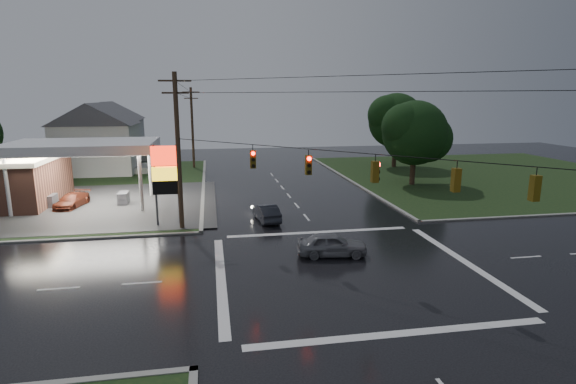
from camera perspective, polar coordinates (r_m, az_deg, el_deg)
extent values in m
plane|color=black|center=(25.44, 7.67, -9.68)|extent=(120.00, 120.00, 0.00)
cube|color=black|center=(52.79, -30.42, 0.21)|extent=(36.00, 36.00, 0.08)
cube|color=black|center=(59.56, 24.30, 1.99)|extent=(36.00, 36.00, 0.08)
cube|color=#2D2D2D|center=(43.43, -26.61, -1.58)|extent=(26.00, 18.00, 0.02)
cylinder|color=silver|center=(41.21, -32.08, 0.61)|extent=(0.30, 0.30, 5.00)
cylinder|color=silver|center=(38.53, -18.21, 1.18)|extent=(0.30, 0.30, 5.00)
cylinder|color=silver|center=(46.73, -29.39, 2.05)|extent=(0.30, 0.30, 5.00)
cylinder|color=silver|center=(44.39, -17.14, 2.63)|extent=(0.30, 0.30, 5.00)
cube|color=silver|center=(42.08, -24.65, 5.28)|extent=(12.00, 8.00, 0.80)
cube|color=white|center=(42.12, -24.60, 4.72)|extent=(11.40, 7.40, 0.04)
cube|color=#59595E|center=(43.64, -27.92, -1.02)|extent=(0.80, 1.60, 1.10)
cube|color=#59595E|center=(42.14, -20.16, -0.77)|extent=(0.80, 1.60, 1.10)
cylinder|color=#59595E|center=(33.83, -16.47, 0.71)|extent=(0.16, 0.16, 6.00)
cylinder|color=#59595E|center=(33.68, -13.76, 0.81)|extent=(0.16, 0.16, 6.00)
cube|color=red|center=(33.40, -15.33, 4.46)|extent=(2.00, 0.35, 1.40)
cube|color=yellow|center=(33.59, -15.20, 2.26)|extent=(2.00, 0.35, 1.00)
cube|color=black|center=(33.76, -15.11, 0.59)|extent=(2.00, 0.35, 1.00)
cylinder|color=#382619|center=(32.29, -13.74, 4.83)|extent=(0.32, 0.32, 11.00)
cube|color=#382619|center=(32.07, -14.19, 13.54)|extent=(2.20, 0.12, 0.12)
cube|color=#382619|center=(32.06, -14.12, 12.12)|extent=(1.80, 0.12, 0.12)
cylinder|color=#382619|center=(60.66, -12.04, 7.92)|extent=(0.32, 0.32, 10.50)
cube|color=#382619|center=(60.52, -12.24, 12.31)|extent=(2.20, 0.12, 0.12)
cube|color=#382619|center=(60.52, -12.21, 11.55)|extent=(1.80, 0.12, 0.12)
cube|color=#59470C|center=(27.61, -4.48, 4.17)|extent=(0.34, 0.34, 1.10)
cylinder|color=#FF0C07|center=(27.36, -4.45, 4.90)|extent=(0.22, 0.08, 0.22)
cube|color=#59470C|center=(25.26, 2.61, 3.45)|extent=(0.34, 0.34, 1.10)
cylinder|color=#FF0C07|center=(25.01, 2.72, 4.25)|extent=(0.22, 0.08, 0.22)
cube|color=#59470C|center=(23.37, 10.98, 2.54)|extent=(0.34, 0.34, 1.10)
cylinder|color=#FF0C07|center=(23.38, 11.47, 3.47)|extent=(0.08, 0.22, 0.22)
cube|color=#59470C|center=(22.06, 20.55, 1.43)|extent=(0.34, 0.34, 1.10)
cylinder|color=#FF0C07|center=(22.17, 20.36, 2.49)|extent=(0.22, 0.08, 0.22)
cube|color=#59470C|center=(21.51, 28.85, 0.43)|extent=(0.34, 0.34, 1.10)
cylinder|color=#FF0C07|center=(21.60, 28.63, 1.52)|extent=(0.22, 0.08, 0.22)
cube|color=silver|center=(60.40, -23.01, 5.06)|extent=(9.00, 8.00, 6.00)
cube|color=gray|center=(59.76, -17.86, 2.86)|extent=(1.60, 4.80, 0.80)
cube|color=silver|center=(72.28, -21.70, 6.17)|extent=(9.00, 8.00, 6.00)
cube|color=gray|center=(71.67, -17.38, 4.34)|extent=(1.60, 4.80, 0.80)
cylinder|color=black|center=(49.80, 15.60, 3.72)|extent=(0.56, 0.56, 5.04)
sphere|color=black|center=(49.47, 15.80, 7.23)|extent=(6.80, 6.80, 6.80)
sphere|color=black|center=(50.54, 17.36, 6.51)|extent=(5.10, 5.10, 5.10)
sphere|color=black|center=(48.48, 14.59, 8.06)|extent=(4.76, 4.76, 4.76)
cylinder|color=black|center=(61.84, 13.39, 5.65)|extent=(0.56, 0.56, 5.60)
sphere|color=black|center=(61.57, 13.55, 8.79)|extent=(7.20, 7.20, 7.20)
sphere|color=black|center=(62.62, 14.94, 8.13)|extent=(5.40, 5.40, 5.40)
sphere|color=black|center=(60.61, 12.47, 9.56)|extent=(5.04, 5.04, 5.04)
imported|color=#22242B|center=(34.43, -2.77, -2.61)|extent=(1.89, 4.15, 1.32)
imported|color=slate|center=(27.11, 5.60, -6.64)|extent=(4.35, 2.22, 1.42)
imported|color=#5A2314|center=(42.75, -25.76, -0.98)|extent=(2.52, 4.45, 1.22)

